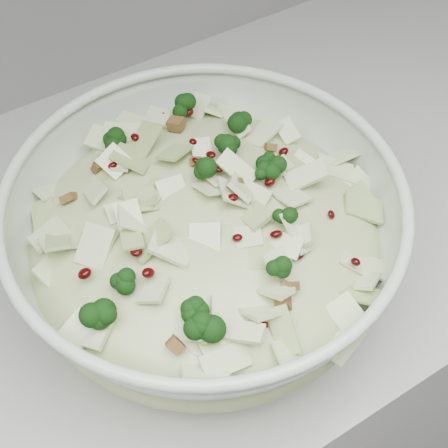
# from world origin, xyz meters

# --- Properties ---
(counter) EXTENTS (3.60, 0.60, 0.90)m
(counter) POSITION_xyz_m (0.00, 1.70, 0.45)
(counter) COLOR #A9A9A4
(counter) RESTS_ON floor
(mixing_bowl) EXTENTS (0.45, 0.45, 0.15)m
(mixing_bowl) POSITION_xyz_m (0.01, 1.60, 0.98)
(mixing_bowl) COLOR #B6C8B6
(mixing_bowl) RESTS_ON counter
(salad) EXTENTS (0.45, 0.45, 0.15)m
(salad) POSITION_xyz_m (0.01, 1.60, 1.00)
(salad) COLOR #BACC8B
(salad) RESTS_ON mixing_bowl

